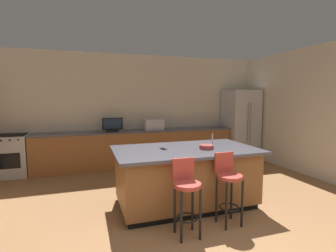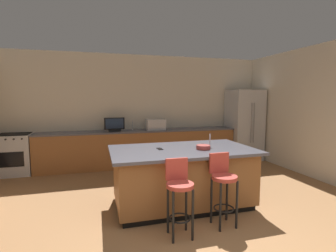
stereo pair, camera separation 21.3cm
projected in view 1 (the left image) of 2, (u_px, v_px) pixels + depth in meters
wall_back at (138, 110)px, 6.71m from camera, size 7.19×0.12×2.85m
wall_right at (320, 112)px, 5.35m from camera, size 0.12×5.50×2.85m
counter_back at (139, 148)px, 6.44m from camera, size 4.99×0.62×0.91m
kitchen_island at (185, 176)px, 4.07m from camera, size 2.26×1.29×0.92m
refrigerator at (240, 125)px, 7.20m from camera, size 0.86×0.82×1.95m
range_oven at (11, 156)px, 5.55m from camera, size 0.70×0.63×0.93m
microwave at (153, 124)px, 6.49m from camera, size 0.48×0.36×0.27m
tv_monitor at (112, 125)px, 6.12m from camera, size 0.49×0.16×0.34m
sink_faucet_back at (130, 125)px, 6.41m from camera, size 0.02×0.02×0.24m
sink_faucet_island at (212, 140)px, 4.16m from camera, size 0.02×0.02×0.22m
bar_stool_left at (186, 191)px, 3.14m from camera, size 0.34×0.34×0.96m
bar_stool_right at (228, 182)px, 3.43m from camera, size 0.34×0.34×0.98m
fruit_bowl at (206, 147)px, 3.99m from camera, size 0.22×0.22×0.06m
cell_phone at (163, 149)px, 3.97m from camera, size 0.08×0.16×0.01m
tv_remote at (204, 145)px, 4.30m from camera, size 0.14×0.16×0.02m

